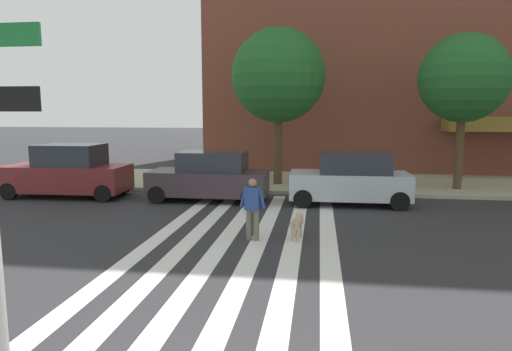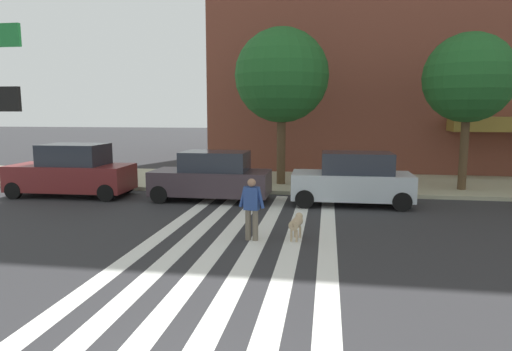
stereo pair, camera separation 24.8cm
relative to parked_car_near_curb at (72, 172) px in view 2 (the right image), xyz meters
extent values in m
plane|color=#2B2B2D|center=(8.06, -5.32, -0.98)|extent=(160.00, 160.00, 0.00)
cube|color=#A6A385|center=(8.06, 4.56, -0.90)|extent=(80.00, 6.00, 0.15)
cube|color=silver|center=(5.59, -5.32, -0.97)|extent=(0.45, 13.17, 0.01)
cube|color=silver|center=(6.49, -5.32, -0.97)|extent=(0.45, 13.17, 0.01)
cube|color=silver|center=(7.39, -5.32, -0.97)|extent=(0.45, 13.17, 0.01)
cube|color=silver|center=(8.29, -5.32, -0.97)|extent=(0.45, 13.17, 0.01)
cube|color=silver|center=(9.19, -5.32, -0.97)|extent=(0.45, 13.17, 0.01)
cube|color=silver|center=(10.09, -5.32, -0.97)|extent=(0.45, 13.17, 0.01)
cube|color=maroon|center=(-0.05, 0.00, -0.22)|extent=(4.79, 2.06, 1.01)
cube|color=#232833|center=(0.14, 0.00, 0.69)|extent=(2.42, 1.77, 0.82)
cylinder|color=black|center=(-1.92, -0.94, -0.65)|extent=(0.67, 0.24, 0.66)
cylinder|color=black|center=(-1.96, 0.84, -0.65)|extent=(0.67, 0.24, 0.66)
cylinder|color=black|center=(1.86, -0.84, -0.65)|extent=(0.67, 0.24, 0.66)
cylinder|color=black|center=(1.82, 0.94, -0.65)|extent=(0.67, 0.24, 0.66)
cube|color=#3A2E35|center=(5.69, 0.00, -0.28)|extent=(4.44, 1.86, 0.89)
cube|color=#232833|center=(5.86, 0.00, 0.53)|extent=(2.45, 1.63, 0.73)
cylinder|color=black|center=(3.95, -0.83, -0.65)|extent=(0.66, 0.22, 0.66)
cylinder|color=black|center=(3.95, 0.84, -0.65)|extent=(0.66, 0.22, 0.66)
cylinder|color=black|center=(7.42, -0.85, -0.65)|extent=(0.66, 0.22, 0.66)
cylinder|color=black|center=(7.42, 0.83, -0.65)|extent=(0.66, 0.22, 0.66)
cube|color=#B2BCC5|center=(10.90, 0.00, -0.27)|extent=(4.27, 1.88, 0.91)
cube|color=#232833|center=(11.07, 0.00, 0.56)|extent=(2.49, 1.64, 0.75)
cylinder|color=black|center=(9.27, -0.86, -0.65)|extent=(0.66, 0.23, 0.66)
cylinder|color=black|center=(9.25, 0.80, -0.65)|extent=(0.66, 0.23, 0.66)
cylinder|color=black|center=(12.55, -0.80, -0.65)|extent=(0.66, 0.23, 0.66)
cylinder|color=black|center=(12.52, 0.85, -0.65)|extent=(0.66, 0.23, 0.66)
cylinder|color=#4C3823|center=(7.99, 3.48, 0.99)|extent=(0.39, 0.39, 3.63)
sphere|color=#1E5623|center=(7.99, 3.48, 3.93)|extent=(4.08, 4.08, 4.08)
cylinder|color=#4C3823|center=(15.55, 3.17, 0.95)|extent=(0.33, 0.33, 3.56)
sphere|color=#1E5623|center=(15.55, 3.17, 3.72)|extent=(3.58, 3.58, 3.58)
cylinder|color=#6B6051|center=(8.01, -5.00, -0.57)|extent=(0.17, 0.17, 0.82)
cylinder|color=#6B6051|center=(8.21, -5.03, -0.57)|extent=(0.17, 0.17, 0.82)
cube|color=navy|center=(8.11, -5.02, 0.14)|extent=(0.41, 0.29, 0.60)
cylinder|color=navy|center=(7.87, -4.98, 0.17)|extent=(0.23, 0.12, 0.57)
cylinder|color=navy|center=(8.35, -5.05, 0.17)|extent=(0.23, 0.12, 0.57)
sphere|color=#936B51|center=(8.11, -5.02, 0.55)|extent=(0.25, 0.25, 0.22)
cylinder|color=tan|center=(9.25, -4.79, -0.53)|extent=(0.35, 0.63, 0.26)
sphere|color=tan|center=(9.31, -4.42, -0.43)|extent=(0.23, 0.23, 0.20)
cylinder|color=tan|center=(9.19, -5.19, -0.48)|extent=(0.07, 0.24, 0.16)
cylinder|color=tan|center=(9.21, -4.58, -0.82)|extent=(0.06, 0.06, 0.32)
cylinder|color=tan|center=(9.35, -4.60, -0.82)|extent=(0.06, 0.06, 0.32)
cylinder|color=tan|center=(9.15, -4.99, -0.82)|extent=(0.06, 0.06, 0.32)
cylinder|color=tan|center=(9.29, -5.01, -0.82)|extent=(0.06, 0.06, 0.32)
camera|label=1|loc=(9.79, -16.31, 2.37)|focal=31.46mm
camera|label=2|loc=(10.03, -16.27, 2.37)|focal=31.46mm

